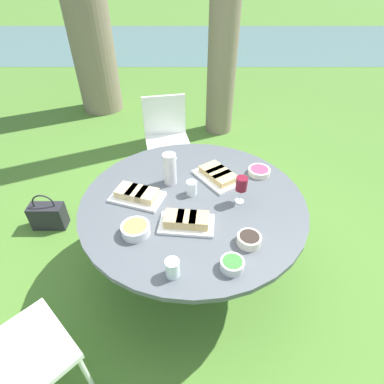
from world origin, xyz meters
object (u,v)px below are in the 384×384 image
at_px(dining_table, 192,210).
at_px(water_pitcher, 169,169).
at_px(handbag, 47,216).
at_px(wine_glass, 240,185).
at_px(chair_near_left, 166,134).

xyz_separation_m(dining_table, water_pitcher, (-0.16, 0.19, 0.21)).
bearing_deg(water_pitcher, handbag, 165.94).
bearing_deg(wine_glass, dining_table, 175.43).
relative_size(water_pitcher, handbag, 0.63).
distance_m(chair_near_left, handbag, 1.39).
bearing_deg(chair_near_left, water_pitcher, -84.23).
relative_size(dining_table, handbag, 4.04).
height_order(chair_near_left, water_pitcher, water_pitcher).
distance_m(water_pitcher, handbag, 1.39).
bearing_deg(dining_table, water_pitcher, 130.58).
height_order(water_pitcher, wine_glass, water_pitcher).
bearing_deg(handbag, chair_near_left, 38.05).
bearing_deg(chair_near_left, handbag, -141.95).
relative_size(dining_table, chair_near_left, 1.67).
bearing_deg(water_pitcher, dining_table, -49.42).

